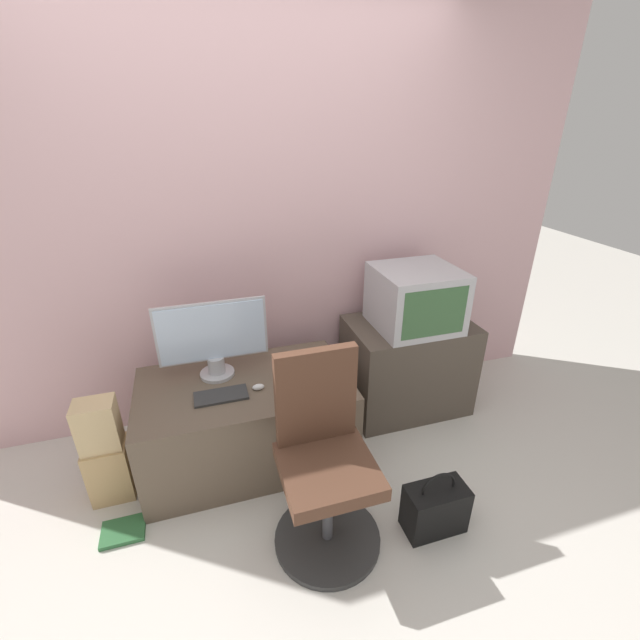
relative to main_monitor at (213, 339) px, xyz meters
The scene contains 13 objects.
ground_plane 1.23m from the main_monitor, 72.44° to the right, with size 12.00×12.00×0.00m, color beige.
wall_back 0.73m from the main_monitor, 54.30° to the left, with size 4.40×0.05×2.60m.
desk 0.54m from the main_monitor, 44.27° to the right, with size 1.19×0.69×0.53m.
side_stand 1.35m from the main_monitor, ahead, with size 0.81×0.54×0.65m.
main_monitor is the anchor object (origin of this frame).
keyboard 0.32m from the main_monitor, 90.15° to the right, with size 0.28×0.14×0.01m.
mouse 0.37m from the main_monitor, 47.28° to the right, with size 0.07×0.04×0.03m.
crt_tv 1.27m from the main_monitor, ahead, with size 0.51×0.48×0.39m.
office_chair 0.94m from the main_monitor, 62.47° to the right, with size 0.52×0.52×0.98m.
cardboard_box_lower 0.89m from the main_monitor, 161.32° to the right, with size 0.21×0.18×0.34m.
cardboard_box_upper 0.72m from the main_monitor, 161.32° to the right, with size 0.20×0.15×0.27m.
handbag 1.46m from the main_monitor, 44.49° to the right, with size 0.30×0.16×0.36m.
book 1.06m from the main_monitor, 138.67° to the right, with size 0.21×0.16×0.02m.
Camera 1 is at (-0.34, -1.27, 1.90)m, focal length 24.00 mm.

